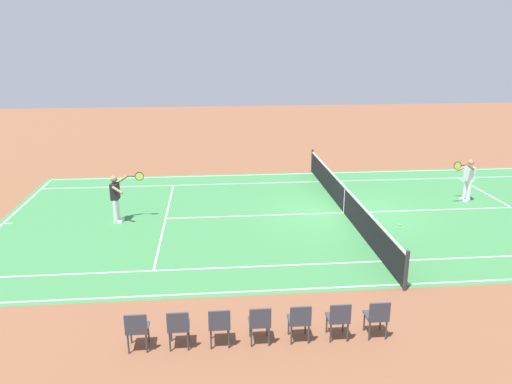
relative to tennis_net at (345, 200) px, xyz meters
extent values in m
plane|color=brown|center=(0.00, 0.00, -0.49)|extent=(60.00, 60.00, 0.00)
cube|color=#387A42|center=(0.00, 0.00, -0.49)|extent=(24.20, 11.40, 0.00)
cube|color=white|center=(11.90, 0.00, -0.49)|extent=(0.05, 11.00, 0.01)
cube|color=white|center=(0.00, -5.50, -0.49)|extent=(23.80, 0.05, 0.01)
cube|color=white|center=(0.00, 5.50, -0.49)|extent=(23.80, 0.05, 0.01)
cube|color=white|center=(0.00, -4.11, -0.49)|extent=(23.80, 0.05, 0.01)
cube|color=white|center=(0.00, 4.11, -0.49)|extent=(23.80, 0.05, 0.01)
cube|color=white|center=(6.40, 0.00, -0.49)|extent=(0.05, 8.22, 0.01)
cube|color=white|center=(-6.40, 0.00, -0.49)|extent=(0.05, 8.22, 0.01)
cube|color=white|center=(0.00, 0.00, -0.49)|extent=(12.80, 0.05, 0.01)
cube|color=white|center=(11.75, 0.00, -0.49)|extent=(0.30, 0.05, 0.01)
cylinder|color=#2D2D33|center=(0.00, -5.80, 0.05)|extent=(0.10, 0.10, 1.08)
cylinder|color=#2D2D33|center=(0.00, 5.80, 0.05)|extent=(0.10, 0.10, 1.08)
cube|color=black|center=(0.00, 0.00, -0.05)|extent=(0.02, 11.60, 0.88)
cube|color=white|center=(0.00, 0.00, 0.46)|extent=(0.04, 11.60, 0.06)
cube|color=white|center=(0.00, 0.00, -0.05)|extent=(0.04, 0.06, 0.88)
cylinder|color=white|center=(8.04, 0.28, -0.04)|extent=(0.15, 0.15, 0.74)
cube|color=white|center=(7.98, 0.29, -0.45)|extent=(0.29, 0.14, 0.09)
cylinder|color=white|center=(8.02, 0.04, -0.04)|extent=(0.15, 0.15, 0.74)
cube|color=white|center=(7.96, 0.05, -0.45)|extent=(0.29, 0.14, 0.09)
cube|color=black|center=(8.03, 0.16, 0.61)|extent=(0.28, 0.40, 0.56)
sphere|color=#9E704C|center=(8.03, 0.16, 1.04)|extent=(0.23, 0.23, 0.23)
cylinder|color=#9E704C|center=(7.89, 0.46, 0.74)|extent=(0.41, 0.26, 0.26)
cylinder|color=#9E704C|center=(7.82, -0.10, 0.94)|extent=(0.43, 0.18, 0.30)
cylinder|color=#232326|center=(7.50, -0.12, 1.05)|extent=(0.28, 0.07, 0.04)
torus|color=#232326|center=(7.22, -0.09, 1.05)|extent=(0.31, 0.06, 0.31)
cylinder|color=#C6D84C|center=(7.22, -0.09, 1.05)|extent=(0.27, 0.04, 0.27)
cylinder|color=white|center=(-5.09, -1.04, -0.04)|extent=(0.15, 0.15, 0.74)
cube|color=white|center=(-5.03, -1.03, -0.45)|extent=(0.29, 0.14, 0.09)
cylinder|color=white|center=(-5.11, -0.80, -0.04)|extent=(0.15, 0.15, 0.74)
cube|color=white|center=(-5.05, -0.79, -0.45)|extent=(0.29, 0.14, 0.09)
cube|color=white|center=(-5.10, -0.92, 0.61)|extent=(0.28, 0.40, 0.56)
sphere|color=#9E704C|center=(-5.10, -0.92, 1.04)|extent=(0.23, 0.23, 0.23)
cylinder|color=#9E704C|center=(-4.90, -1.18, 0.74)|extent=(0.42, 0.18, 0.26)
cylinder|color=#9E704C|center=(-4.95, -0.62, 0.94)|extent=(0.42, 0.26, 0.30)
cylinder|color=#232326|center=(-4.65, -0.53, 1.05)|extent=(0.28, 0.07, 0.04)
torus|color=#232326|center=(-4.36, -0.50, 1.05)|extent=(0.31, 0.06, 0.31)
cylinder|color=#C6D84C|center=(-4.36, -0.50, 1.05)|extent=(0.27, 0.03, 0.27)
sphere|color=#CCE01E|center=(-1.55, 1.45, -0.46)|extent=(0.07, 0.07, 0.07)
cylinder|color=#38383D|center=(1.56, 7.46, -0.27)|extent=(0.04, 0.04, 0.44)
cylinder|color=#38383D|center=(1.20, 7.46, -0.27)|extent=(0.04, 0.04, 0.44)
cylinder|color=#38383D|center=(1.56, 7.82, -0.27)|extent=(0.04, 0.04, 0.44)
cylinder|color=#38383D|center=(1.20, 7.82, -0.27)|extent=(0.04, 0.04, 0.44)
cube|color=#333842|center=(1.38, 7.64, -0.03)|extent=(0.44, 0.44, 0.04)
cube|color=#333842|center=(1.38, 7.84, 0.19)|extent=(0.44, 0.04, 0.40)
cylinder|color=#38383D|center=(2.38, 7.46, -0.27)|extent=(0.04, 0.04, 0.44)
cylinder|color=#38383D|center=(2.02, 7.46, -0.27)|extent=(0.04, 0.04, 0.44)
cylinder|color=#38383D|center=(2.38, 7.82, -0.27)|extent=(0.04, 0.04, 0.44)
cylinder|color=#38383D|center=(2.02, 7.82, -0.27)|extent=(0.04, 0.04, 0.44)
cube|color=#333842|center=(2.20, 7.64, -0.03)|extent=(0.44, 0.44, 0.04)
cube|color=#333842|center=(2.20, 7.84, 0.19)|extent=(0.44, 0.04, 0.40)
cylinder|color=#38383D|center=(3.21, 7.46, -0.27)|extent=(0.04, 0.04, 0.44)
cylinder|color=#38383D|center=(2.85, 7.46, -0.27)|extent=(0.04, 0.04, 0.44)
cylinder|color=#38383D|center=(3.21, 7.82, -0.27)|extent=(0.04, 0.04, 0.44)
cylinder|color=#38383D|center=(2.85, 7.82, -0.27)|extent=(0.04, 0.04, 0.44)
cube|color=#333842|center=(3.03, 7.64, -0.03)|extent=(0.44, 0.44, 0.04)
cube|color=#333842|center=(3.03, 7.84, 0.19)|extent=(0.44, 0.04, 0.40)
cylinder|color=#38383D|center=(4.03, 7.46, -0.27)|extent=(0.04, 0.04, 0.44)
cylinder|color=#38383D|center=(3.67, 7.46, -0.27)|extent=(0.04, 0.04, 0.44)
cylinder|color=#38383D|center=(4.03, 7.82, -0.27)|extent=(0.04, 0.04, 0.44)
cylinder|color=#38383D|center=(3.67, 7.82, -0.27)|extent=(0.04, 0.04, 0.44)
cube|color=#333842|center=(3.85, 7.64, -0.03)|extent=(0.44, 0.44, 0.04)
cube|color=#333842|center=(3.85, 7.84, 0.19)|extent=(0.44, 0.04, 0.40)
cylinder|color=#38383D|center=(4.86, 7.46, -0.27)|extent=(0.04, 0.04, 0.44)
cylinder|color=#38383D|center=(4.50, 7.46, -0.27)|extent=(0.04, 0.04, 0.44)
cylinder|color=#38383D|center=(4.86, 7.82, -0.27)|extent=(0.04, 0.04, 0.44)
cylinder|color=#38383D|center=(4.50, 7.82, -0.27)|extent=(0.04, 0.04, 0.44)
cube|color=#333842|center=(4.68, 7.64, -0.03)|extent=(0.44, 0.44, 0.04)
cube|color=#333842|center=(4.68, 7.84, 0.19)|extent=(0.44, 0.04, 0.40)
cylinder|color=#38383D|center=(5.68, 7.46, -0.27)|extent=(0.04, 0.04, 0.44)
cylinder|color=#38383D|center=(5.32, 7.46, -0.27)|extent=(0.04, 0.04, 0.44)
cylinder|color=#38383D|center=(5.68, 7.82, -0.27)|extent=(0.04, 0.04, 0.44)
cylinder|color=#38383D|center=(5.32, 7.82, -0.27)|extent=(0.04, 0.04, 0.44)
cube|color=#333842|center=(5.50, 7.64, -0.03)|extent=(0.44, 0.44, 0.04)
cube|color=#333842|center=(5.50, 7.84, 0.19)|extent=(0.44, 0.04, 0.40)
cylinder|color=#38383D|center=(6.50, 7.46, -0.27)|extent=(0.04, 0.04, 0.44)
cylinder|color=#38383D|center=(6.14, 7.46, -0.27)|extent=(0.04, 0.04, 0.44)
cylinder|color=#38383D|center=(6.50, 7.82, -0.27)|extent=(0.04, 0.04, 0.44)
cylinder|color=#38383D|center=(6.14, 7.82, -0.27)|extent=(0.04, 0.04, 0.44)
cube|color=#333842|center=(6.32, 7.64, -0.03)|extent=(0.44, 0.44, 0.04)
cube|color=#333842|center=(6.32, 7.84, 0.19)|extent=(0.44, 0.04, 0.40)
camera|label=1|loc=(4.75, 16.54, 5.56)|focal=34.73mm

